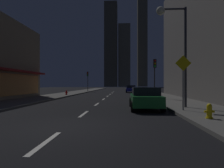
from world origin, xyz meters
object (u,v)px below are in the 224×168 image
Objects in this scene: car_parked_far at (131,89)px; traffic_light_near_right at (155,70)px; traffic_light_far_left at (88,77)px; car_parked_near at (145,98)px; pedestrian_crossing_sign at (183,78)px; fire_hydrant_far_left at (66,93)px; fire_hydrant_yellow_near at (209,111)px; street_lamp_right at (173,32)px.

car_parked_far is 17.31m from traffic_light_near_right.
car_parked_near is at bearing -72.08° from traffic_light_far_left.
pedestrian_crossing_sign is (0.10, -9.53, -1.18)m from traffic_light_near_right.
fire_hydrant_far_left is 0.16× the size of traffic_light_near_right.
traffic_light_far_left is at bearing 161.34° from car_parked_far.
car_parked_far is 26.67m from pedestrian_crossing_sign.
fire_hydrant_yellow_near is 34.38m from traffic_light_far_left.
pedestrian_crossing_sign is at bearing -89.40° from traffic_light_near_right.
fire_hydrant_yellow_near is (2.30, -29.25, -0.29)m from car_parked_far.
car_parked_far is at bearing 96.37° from traffic_light_near_right.
fire_hydrant_yellow_near is 21.74m from fire_hydrant_far_left.
car_parked_near is 1.00× the size of car_parked_far.
traffic_light_near_right reaches higher than fire_hydrant_yellow_near.
car_parked_far is (0.00, 25.07, 0.00)m from car_parked_near.
car_parked_far is 1.01× the size of traffic_light_near_right.
traffic_light_far_left is (0.40, 14.06, 2.74)m from fire_hydrant_far_left.
traffic_light_far_left is (-9.10, 3.07, 2.45)m from car_parked_far.
traffic_light_near_right is (-0.40, 12.22, 2.74)m from fire_hydrant_yellow_near.
pedestrian_crossing_sign is (11.50, -15.57, 1.56)m from fire_hydrant_far_left.
pedestrian_crossing_sign reaches higher than car_parked_far.
fire_hydrant_far_left is 13.19m from traffic_light_near_right.
car_parked_far is at bearing 94.06° from street_lamp_right.
traffic_light_far_left is at bearing 88.37° from fire_hydrant_far_left.
car_parked_near is 1.01× the size of traffic_light_near_right.
car_parked_near is 6.48× the size of fire_hydrant_far_left.
fire_hydrant_far_left is at bearing 128.70° from street_lamp_right.
pedestrian_crossing_sign is at bearing -53.56° from fire_hydrant_far_left.
car_parked_near is 2.80m from pedestrian_crossing_sign.
fire_hydrant_yellow_near is at bearing -61.13° from car_parked_near.
traffic_light_near_right is 0.64× the size of street_lamp_right.
fire_hydrant_yellow_near is at bearing -85.50° from car_parked_far.
traffic_light_near_right is (1.90, 8.05, 2.45)m from car_parked_near.
traffic_light_near_right reaches higher than fire_hydrant_far_left.
fire_hydrant_yellow_near is (2.30, -4.17, -0.29)m from car_parked_near.
fire_hydrant_far_left is (-9.50, 14.09, -0.29)m from car_parked_near.
fire_hydrant_far_left is 19.42m from pedestrian_crossing_sign.
fire_hydrant_yellow_near is 3.12m from pedestrian_crossing_sign.
traffic_light_near_right is (11.40, -6.04, 2.74)m from fire_hydrant_far_left.
car_parked_far is at bearing 90.00° from car_parked_near.
car_parked_near is at bearing 118.87° from fire_hydrant_yellow_near.
fire_hydrant_yellow_near is 12.53m from traffic_light_near_right.
car_parked_far reaches higher than fire_hydrant_yellow_near.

